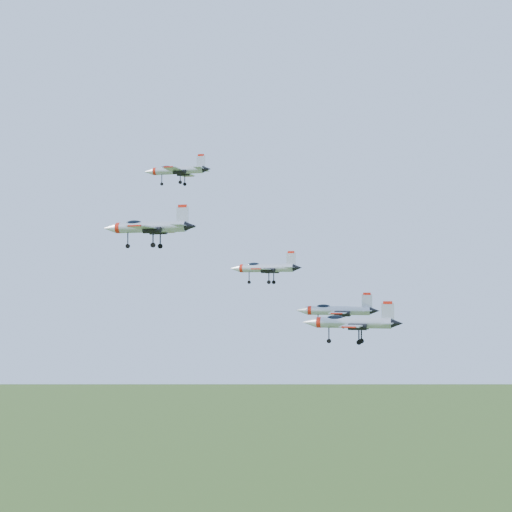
% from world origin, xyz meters
% --- Properties ---
extents(jet_lead, '(12.13, 10.17, 3.25)m').
position_xyz_m(jet_lead, '(-20.62, 10.35, 154.58)').
color(jet_lead, '#B7BCC5').
extents(jet_left_high, '(11.33, 9.35, 3.03)m').
position_xyz_m(jet_left_high, '(-0.56, 2.09, 137.49)').
color(jet_left_high, '#B7BCC5').
extents(jet_right_high, '(11.86, 9.93, 3.17)m').
position_xyz_m(jet_right_high, '(-4.49, -23.00, 141.68)').
color(jet_right_high, '#B7BCC5').
extents(jet_left_low, '(12.38, 10.43, 3.33)m').
position_xyz_m(jet_left_low, '(8.71, 7.33, 131.23)').
color(jet_left_low, '#B7BCC5').
extents(jet_right_low, '(12.36, 10.32, 3.31)m').
position_xyz_m(jet_right_low, '(16.06, -9.67, 130.31)').
color(jet_right_low, '#B7BCC5').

